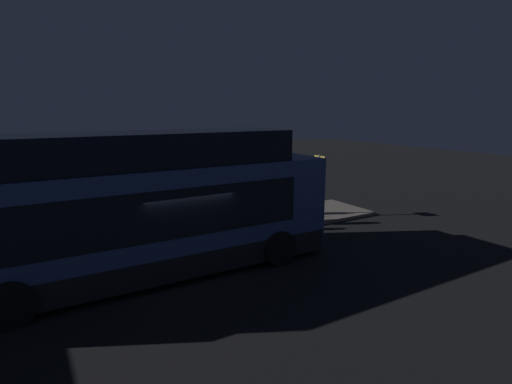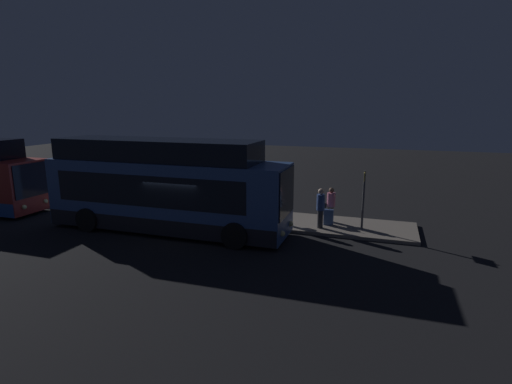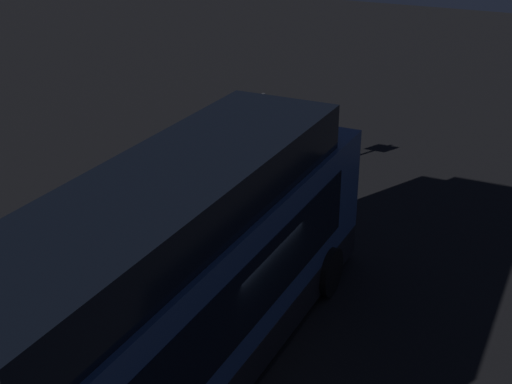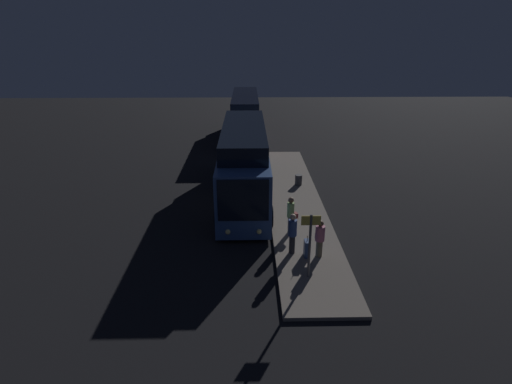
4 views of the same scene
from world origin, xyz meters
TOP-DOWN VIEW (x-y plane):
  - ground at (0.00, 0.00)m, footprint 80.00×80.00m
  - platform at (0.00, 3.11)m, footprint 20.00×3.01m
  - bus_lead at (-1.00, 0.24)m, footprint 11.24×2.88m
  - passenger_boarding at (3.87, 2.46)m, footprint 0.44×0.57m
  - passenger_waiting at (6.04, 3.45)m, footprint 0.58×0.41m
  - passenger_with_bags at (5.74, 2.34)m, footprint 0.46×0.46m
  - suitcase at (6.04, 2.94)m, footprint 0.43×0.23m
  - sign_post at (7.57, 2.78)m, footprint 0.10×0.73m
  - trash_bin at (-2.58, 3.62)m, footprint 0.44×0.44m

SIDE VIEW (x-z plane):
  - ground at x=0.00m, z-range 0.00..0.00m
  - platform at x=0.00m, z-range 0.00..0.15m
  - trash_bin at x=-2.58m, z-range 0.15..0.80m
  - suitcase at x=6.04m, z-range 0.03..1.01m
  - passenger_waiting at x=6.04m, z-range 0.21..1.89m
  - passenger_boarding at x=3.87m, z-range 0.25..2.07m
  - passenger_with_bags at x=5.74m, z-range 0.24..2.09m
  - sign_post at x=7.57m, z-range 0.47..3.14m
  - bus_lead at x=-1.00m, z-range -0.20..3.98m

